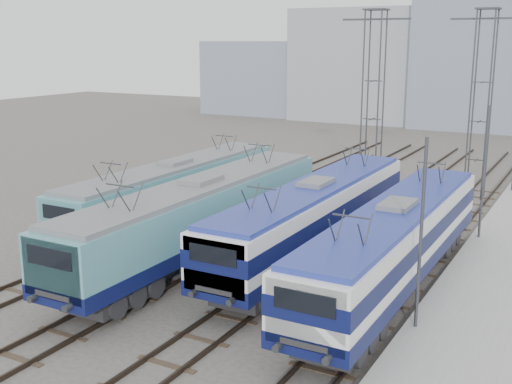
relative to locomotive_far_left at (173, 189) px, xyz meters
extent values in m
plane|color=#514C47|center=(6.75, -8.90, -2.15)|extent=(160.00, 160.00, 0.00)
cube|color=#9E9E99|center=(16.95, -0.90, -2.00)|extent=(4.00, 70.00, 0.30)
cube|color=#0D1346|center=(0.00, 0.21, -0.82)|extent=(2.73, 17.20, 0.57)
cube|color=#579AA5|center=(0.00, 0.21, 0.32)|extent=(2.68, 17.20, 1.72)
cube|color=#579AA5|center=(0.00, -8.05, 0.15)|extent=(2.46, 0.67, 1.95)
cube|color=slate|center=(0.00, 0.21, 1.28)|extent=(2.46, 16.51, 0.19)
cube|color=#262628|center=(0.00, -5.52, -1.54)|extent=(2.01, 3.44, 0.64)
cube|color=#262628|center=(0.00, 5.94, -1.54)|extent=(2.01, 3.44, 0.64)
cube|color=#0D1346|center=(4.50, -3.97, -0.74)|extent=(2.93, 18.50, 0.62)
cube|color=#579AA5|center=(4.50, -3.97, 0.50)|extent=(2.88, 18.50, 1.85)
cube|color=#579AA5|center=(4.50, -12.86, 0.31)|extent=(2.65, 0.72, 2.10)
cube|color=slate|center=(4.50, -3.97, 1.52)|extent=(2.65, 17.76, 0.21)
cube|color=#262628|center=(4.50, -10.14, -1.51)|extent=(2.16, 3.70, 0.69)
cube|color=#262628|center=(4.50, 2.20, -1.51)|extent=(2.16, 3.70, 0.69)
cube|color=#0D1346|center=(9.00, -1.22, -0.79)|extent=(2.80, 17.67, 0.59)
cube|color=white|center=(9.00, -1.22, 0.38)|extent=(2.75, 17.67, 1.77)
cube|color=#0D1346|center=(9.00, -1.22, 0.34)|extent=(2.79, 17.69, 0.69)
cube|color=white|center=(9.00, -9.71, 0.21)|extent=(2.53, 0.69, 2.00)
cube|color=navy|center=(9.00, -1.22, 1.37)|extent=(2.53, 16.96, 0.20)
cube|color=#262628|center=(9.00, -7.11, -1.53)|extent=(2.06, 3.53, 0.66)
cube|color=#262628|center=(9.00, 4.67, -1.53)|extent=(2.06, 3.53, 0.66)
cube|color=#0D1346|center=(13.50, -3.45, -0.79)|extent=(2.80, 17.67, 0.59)
cube|color=white|center=(13.50, -3.45, 0.38)|extent=(2.75, 17.67, 1.77)
cube|color=#0D1346|center=(13.50, -3.45, 0.34)|extent=(2.79, 17.69, 0.69)
cube|color=white|center=(13.50, -11.94, 0.21)|extent=(2.53, 0.69, 2.00)
cube|color=navy|center=(13.50, -3.45, 1.37)|extent=(2.53, 16.96, 0.20)
cube|color=#262628|center=(13.50, -9.34, -1.53)|extent=(2.06, 3.53, 0.66)
cube|color=#262628|center=(13.50, 2.44, -1.53)|extent=(2.06, 3.53, 0.66)
cylinder|color=#3F4247|center=(6.20, 12.55, 3.85)|extent=(0.10, 0.10, 12.00)
cylinder|color=#3F4247|center=(7.30, 12.55, 3.85)|extent=(0.10, 0.10, 12.00)
cylinder|color=#3F4247|center=(6.20, 13.65, 3.85)|extent=(0.10, 0.10, 12.00)
cylinder|color=#3F4247|center=(7.30, 13.65, 3.85)|extent=(0.10, 0.10, 12.00)
cube|color=#3F4247|center=(6.75, 13.10, 9.25)|extent=(4.50, 0.12, 0.12)
cylinder|color=#3F4247|center=(12.70, 14.55, 3.85)|extent=(0.10, 0.10, 12.00)
cylinder|color=#3F4247|center=(13.80, 14.55, 3.85)|extent=(0.10, 0.10, 12.00)
cylinder|color=#3F4247|center=(12.70, 15.65, 3.85)|extent=(0.10, 0.10, 12.00)
cylinder|color=#3F4247|center=(13.80, 15.65, 3.85)|extent=(0.10, 0.10, 12.00)
cube|color=#3F4247|center=(13.25, 15.10, 9.25)|extent=(4.50, 0.12, 0.12)
cylinder|color=#3F4247|center=(15.35, -6.90, 1.35)|extent=(0.12, 0.12, 7.00)
cylinder|color=#3F4247|center=(15.35, 5.10, 1.35)|extent=(0.12, 0.12, 7.00)
cube|color=#939AA4|center=(-7.25, 53.10, 4.85)|extent=(18.00, 12.00, 14.00)
cube|color=gray|center=(-23.25, 53.10, 2.85)|extent=(14.00, 10.00, 10.00)
camera|label=1|loc=(20.46, -27.81, 7.91)|focal=45.00mm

